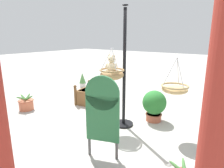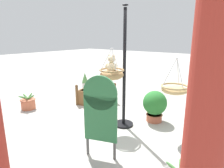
# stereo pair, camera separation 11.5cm
# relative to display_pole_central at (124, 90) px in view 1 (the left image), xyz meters

# --- Properties ---
(ground_plane) EXTENTS (40.00, 40.00, 0.00)m
(ground_plane) POSITION_rel_display_pole_central_xyz_m (0.24, 0.12, -0.83)
(ground_plane) COLOR #ADAAA3
(display_pole_central) EXTENTS (0.44, 0.44, 2.61)m
(display_pole_central) POSITION_rel_display_pole_central_xyz_m (0.00, 0.00, 0.00)
(display_pole_central) COLOR black
(display_pole_central) RESTS_ON ground
(hanging_basket_with_teddy) EXTENTS (0.53, 0.53, 0.66)m
(hanging_basket_with_teddy) POSITION_rel_display_pole_central_xyz_m (0.15, 0.25, 0.39)
(hanging_basket_with_teddy) COLOR #A37F51
(teddy_bear) EXTENTS (0.28, 0.26, 0.41)m
(teddy_bear) POSITION_rel_display_pole_central_xyz_m (0.15, 0.27, 0.57)
(teddy_bear) COLOR beige
(hanging_basket_left_high) EXTENTS (0.53, 0.53, 0.70)m
(hanging_basket_left_high) POSITION_rel_display_pole_central_xyz_m (-1.07, -0.16, 0.17)
(hanging_basket_left_high) COLOR tan
(wooden_planter_box) EXTENTS (1.08, 0.96, 0.62)m
(wooden_planter_box) POSITION_rel_display_pole_central_xyz_m (1.48, -0.71, -0.59)
(wooden_planter_box) COLOR brown
(wooden_planter_box) RESTS_ON ground
(potted_plant_flowering_red) EXTENTS (0.45, 0.45, 0.44)m
(potted_plant_flowering_red) POSITION_rel_display_pole_central_xyz_m (2.70, 0.79, -0.66)
(potted_plant_flowering_red) COLOR #BC6042
(potted_plant_flowering_red) RESTS_ON ground
(potted_plant_bushy_green) EXTENTS (0.56, 0.56, 0.75)m
(potted_plant_bushy_green) POSITION_rel_display_pole_central_xyz_m (-0.47, -0.62, -0.42)
(potted_plant_bushy_green) COLOR #AD563D
(potted_plant_bushy_green) RESTS_ON ground
(potted_plant_conical_shrub) EXTENTS (0.27, 0.27, 0.59)m
(potted_plant_conical_shrub) POSITION_rel_display_pole_central_xyz_m (3.15, -1.89, -0.54)
(potted_plant_conical_shrub) COLOR beige
(potted_plant_conical_shrub) RESTS_ON ground
(display_sign_board) EXTENTS (0.54, 0.23, 1.41)m
(display_sign_board) POSITION_rel_display_pole_central_xyz_m (-0.38, 1.24, 0.01)
(display_sign_board) COLOR #286B3D
(display_sign_board) RESTS_ON ground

